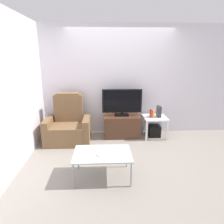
% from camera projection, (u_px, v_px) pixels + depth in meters
% --- Properties ---
extents(ground_plane, '(6.40, 6.40, 0.00)m').
position_uv_depth(ground_plane, '(124.00, 151.00, 3.99)').
color(ground_plane, gray).
extents(wall_back, '(6.40, 0.06, 2.60)m').
position_uv_depth(wall_back, '(120.00, 81.00, 4.71)').
color(wall_back, silver).
rests_on(wall_back, ground).
extents(wall_side, '(0.06, 4.48, 2.60)m').
position_uv_depth(wall_side, '(22.00, 89.00, 3.54)').
color(wall_side, silver).
rests_on(wall_side, ground).
extents(tv_stand, '(0.85, 0.50, 0.51)m').
position_uv_depth(tv_stand, '(122.00, 126.00, 4.70)').
color(tv_stand, '#4C2D1E').
rests_on(tv_stand, ground).
extents(television, '(0.93, 0.20, 0.63)m').
position_uv_depth(television, '(122.00, 102.00, 4.56)').
color(television, black).
rests_on(television, tv_stand).
extents(recliner_armchair, '(0.98, 0.78, 1.08)m').
position_uv_depth(recliner_armchair, '(68.00, 125.00, 4.41)').
color(recliner_armchair, brown).
rests_on(recliner_armchair, ground).
extents(side_table, '(0.54, 0.54, 0.49)m').
position_uv_depth(side_table, '(155.00, 120.00, 4.64)').
color(side_table, white).
rests_on(side_table, ground).
extents(subwoofer_box, '(0.27, 0.27, 0.27)m').
position_uv_depth(subwoofer_box, '(154.00, 131.00, 4.72)').
color(subwoofer_box, black).
rests_on(subwoofer_box, ground).
extents(book_leftmost, '(0.05, 0.10, 0.19)m').
position_uv_depth(book_leftmost, '(151.00, 113.00, 4.57)').
color(book_leftmost, red).
rests_on(book_leftmost, side_table).
extents(book_middle, '(0.04, 0.12, 0.17)m').
position_uv_depth(book_middle, '(153.00, 114.00, 4.58)').
color(book_middle, gold).
rests_on(book_middle, side_table).
extents(game_console, '(0.07, 0.20, 0.26)m').
position_uv_depth(game_console, '(159.00, 111.00, 4.60)').
color(game_console, '#333338').
rests_on(game_console, side_table).
extents(coffee_table, '(0.90, 0.60, 0.42)m').
position_uv_depth(coffee_table, '(102.00, 155.00, 3.05)').
color(coffee_table, '#B2C6C1').
rests_on(coffee_table, ground).
extents(cell_phone, '(0.14, 0.16, 0.01)m').
position_uv_depth(cell_phone, '(100.00, 154.00, 3.01)').
color(cell_phone, '#B7B7BC').
rests_on(cell_phone, coffee_table).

